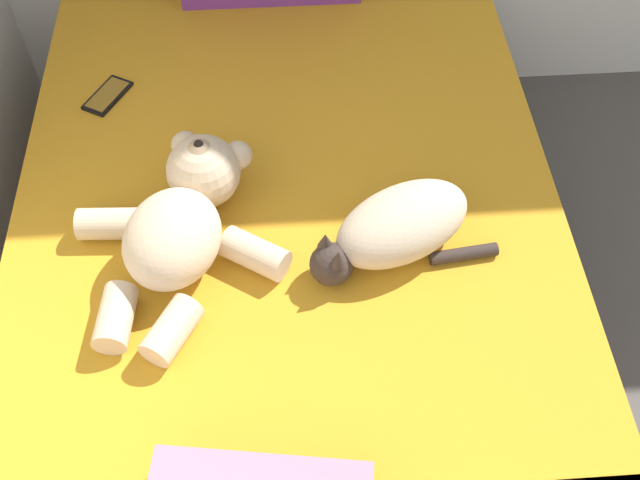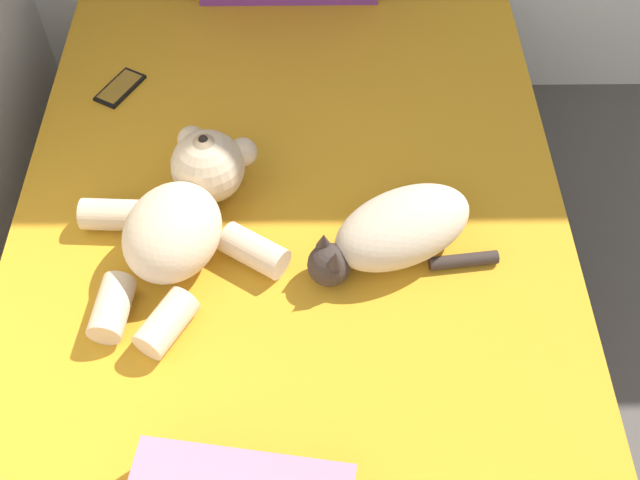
# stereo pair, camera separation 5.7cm
# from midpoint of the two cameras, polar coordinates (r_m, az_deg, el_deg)

# --- Properties ---
(bed) EXTENTS (1.41, 1.96, 0.50)m
(bed) POSITION_cam_midpoint_polar(r_m,az_deg,el_deg) (2.01, -3.00, -3.08)
(bed) COLOR olive
(bed) RESTS_ON ground_plane
(cat) EXTENTS (0.44, 0.32, 0.15)m
(cat) POSITION_cam_midpoint_polar(r_m,az_deg,el_deg) (1.71, 4.85, 0.89)
(cat) COLOR #C6B293
(cat) RESTS_ON bed
(teddy_bear) EXTENTS (0.50, 0.60, 0.19)m
(teddy_bear) POSITION_cam_midpoint_polar(r_m,az_deg,el_deg) (1.73, -11.44, 1.47)
(teddy_bear) COLOR beige
(teddy_bear) RESTS_ON bed
(cell_phone) EXTENTS (0.14, 0.16, 0.01)m
(cell_phone) POSITION_cam_midpoint_polar(r_m,az_deg,el_deg) (2.19, -16.71, 10.54)
(cell_phone) COLOR black
(cell_phone) RESTS_ON bed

